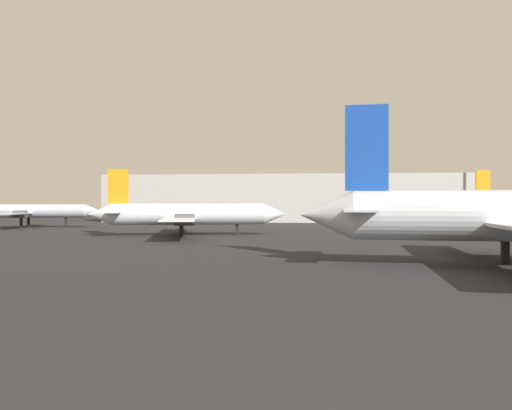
{
  "coord_description": "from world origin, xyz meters",
  "views": [
    {
      "loc": [
        -0.97,
        -8.08,
        4.57
      ],
      "look_at": [
        -5.01,
        36.25,
        4.37
      ],
      "focal_mm": 32.44,
      "sensor_mm": 36.0,
      "label": 1
    }
  ],
  "objects": [
    {
      "name": "terminal_building",
      "position": [
        -4.66,
        111.46,
        5.65
      ],
      "size": [
        85.86,
        26.85,
        11.3
      ],
      "primitive_type": "cube",
      "color": "#B7B7B2",
      "rests_on": "ground_plane"
    },
    {
      "name": "airplane_distant",
      "position": [
        -16.45,
        55.43,
        2.98
      ],
      "size": [
        27.66,
        27.08,
        9.19
      ],
      "rotation": [
        0.0,
        0.0,
        0.21
      ],
      "color": "silver",
      "rests_on": "ground_plane"
    },
    {
      "name": "airplane_far_right",
      "position": [
        -50.5,
        73.05,
        3.07
      ],
      "size": [
        25.55,
        18.19,
        8.82
      ],
      "rotation": [
        0.0,
        0.0,
        0.15
      ],
      "color": "#B2BCCC",
      "rests_on": "ground_plane"
    },
    {
      "name": "airplane_far_left",
      "position": [
        21.54,
        71.99,
        3.22
      ],
      "size": [
        27.31,
        26.19,
        10.17
      ],
      "rotation": [
        0.0,
        0.0,
        3.41
      ],
      "color": "silver",
      "rests_on": "ground_plane"
    }
  ]
}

